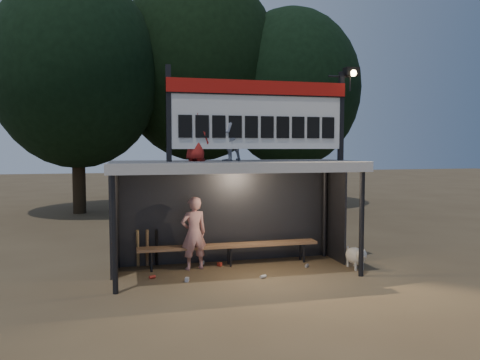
{
  "coord_description": "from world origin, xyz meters",
  "views": [
    {
      "loc": [
        -2.18,
        -9.35,
        2.6
      ],
      "look_at": [
        0.2,
        0.4,
        1.9
      ],
      "focal_mm": 35.0,
      "sensor_mm": 36.0,
      "label": 1
    }
  ],
  "objects": [
    {
      "name": "child_b",
      "position": [
        -0.79,
        0.09,
        2.86
      ],
      "size": [
        0.62,
        0.61,
        1.08
      ],
      "primitive_type": "imported",
      "rotation": [
        0.0,
        0.0,
        2.4
      ],
      "color": "maroon",
      "rests_on": "dugout_shelter"
    },
    {
      "name": "tree_left",
      "position": [
        -4.0,
        10.0,
        5.51
      ],
      "size": [
        6.46,
        6.46,
        9.27
      ],
      "color": "black",
      "rests_on": "ground"
    },
    {
      "name": "litter",
      "position": [
        -0.27,
        0.05,
        0.04
      ],
      "size": [
        3.45,
        1.49,
        0.08
      ],
      "color": "#A82A1C",
      "rests_on": "ground"
    },
    {
      "name": "bench",
      "position": [
        0.0,
        0.55,
        0.43
      ],
      "size": [
        4.0,
        0.35,
        0.48
      ],
      "color": "#956A46",
      "rests_on": "ground"
    },
    {
      "name": "child_a",
      "position": [
        -0.11,
        0.11,
        2.87
      ],
      "size": [
        0.66,
        0.6,
        1.09
      ],
      "primitive_type": "imported",
      "rotation": [
        0.0,
        0.0,
        3.58
      ],
      "color": "gray",
      "rests_on": "dugout_shelter"
    },
    {
      "name": "dog",
      "position": [
        2.57,
        -0.36,
        0.28
      ],
      "size": [
        0.36,
        0.81,
        0.49
      ],
      "color": "silver",
      "rests_on": "ground"
    },
    {
      "name": "scoreboard_assembly",
      "position": [
        0.56,
        -0.01,
        3.32
      ],
      "size": [
        4.1,
        0.27,
        1.99
      ],
      "color": "black",
      "rests_on": "dugout_shelter"
    },
    {
      "name": "player",
      "position": [
        -0.8,
        0.44,
        0.78
      ],
      "size": [
        0.63,
        0.48,
        1.56
      ],
      "primitive_type": "imported",
      "rotation": [
        0.0,
        0.0,
        3.35
      ],
      "color": "silver",
      "rests_on": "ground"
    },
    {
      "name": "tree_mid",
      "position": [
        1.0,
        11.5,
        6.17
      ],
      "size": [
        7.22,
        7.22,
        10.36
      ],
      "color": "#312015",
      "rests_on": "ground"
    },
    {
      "name": "dugout_shelter",
      "position": [
        0.0,
        0.24,
        1.85
      ],
      "size": [
        5.1,
        2.08,
        2.32
      ],
      "color": "#424245",
      "rests_on": "ground"
    },
    {
      "name": "tree_right",
      "position": [
        5.0,
        10.5,
        5.19
      ],
      "size": [
        6.08,
        6.08,
        8.72
      ],
      "color": "#2F1E15",
      "rests_on": "ground"
    },
    {
      "name": "ground",
      "position": [
        0.0,
        0.0,
        0.0
      ],
      "size": [
        80.0,
        80.0,
        0.0
      ],
      "primitive_type": "plane",
      "color": "#4E3C27",
      "rests_on": "ground"
    },
    {
      "name": "bats",
      "position": [
        -1.76,
        0.82,
        0.43
      ],
      "size": [
        0.48,
        0.33,
        0.84
      ],
      "color": "#A17E4B",
      "rests_on": "ground"
    }
  ]
}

